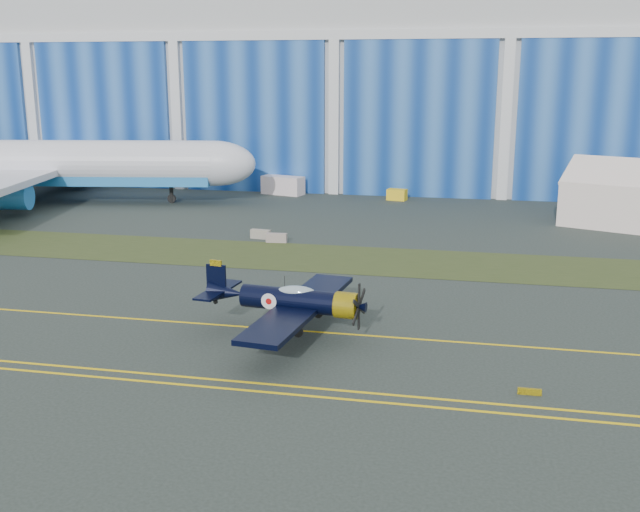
% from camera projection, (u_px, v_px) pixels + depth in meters
% --- Properties ---
extents(ground, '(260.00, 260.00, 0.00)m').
position_uv_depth(ground, '(205.00, 300.00, 54.03)').
color(ground, '#303935').
rests_on(ground, ground).
extents(grass_median, '(260.00, 10.00, 0.02)m').
position_uv_depth(grass_median, '(260.00, 255.00, 67.32)').
color(grass_median, '#475128').
rests_on(grass_median, ground).
extents(hangar, '(220.00, 45.70, 30.00)m').
position_uv_depth(hangar, '(361.00, 78.00, 118.61)').
color(hangar, silver).
rests_on(hangar, ground).
extents(taxiway_centreline, '(200.00, 0.20, 0.02)m').
position_uv_depth(taxiway_centreline, '(178.00, 322.00, 49.28)').
color(taxiway_centreline, yellow).
rests_on(taxiway_centreline, ground).
extents(edge_line_near, '(80.00, 0.20, 0.02)m').
position_uv_depth(edge_line_near, '(110.00, 378.00, 40.26)').
color(edge_line_near, yellow).
rests_on(edge_line_near, ground).
extents(edge_line_far, '(80.00, 0.20, 0.02)m').
position_uv_depth(edge_line_far, '(118.00, 371.00, 41.21)').
color(edge_line_far, yellow).
rests_on(edge_line_far, ground).
extents(guard_board_right, '(1.20, 0.15, 0.35)m').
position_uv_depth(guard_board_right, '(530.00, 392.00, 38.17)').
color(guard_board_right, yellow).
rests_on(guard_board_right, ground).
extents(warbird, '(13.28, 15.42, 4.21)m').
position_uv_depth(warbird, '(290.00, 300.00, 46.11)').
color(warbird, black).
rests_on(warbird, ground).
extents(jetliner, '(71.75, 63.95, 22.10)m').
position_uv_depth(jetliner, '(26.00, 113.00, 91.84)').
color(jetliner, silver).
rests_on(jetliner, ground).
extents(shipping_container, '(6.00, 3.66, 2.43)m').
position_uv_depth(shipping_container, '(283.00, 185.00, 100.11)').
color(shipping_container, white).
rests_on(shipping_container, ground).
extents(tug, '(2.64, 1.93, 1.40)m').
position_uv_depth(tug, '(397.00, 195.00, 95.75)').
color(tug, yellow).
rests_on(tug, ground).
extents(barrier_a, '(2.07, 0.89, 0.90)m').
position_uv_depth(barrier_a, '(261.00, 234.00, 73.73)').
color(barrier_a, gray).
rests_on(barrier_a, ground).
extents(barrier_b, '(2.04, 0.74, 0.90)m').
position_uv_depth(barrier_b, '(276.00, 238.00, 72.06)').
color(barrier_b, gray).
rests_on(barrier_b, ground).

